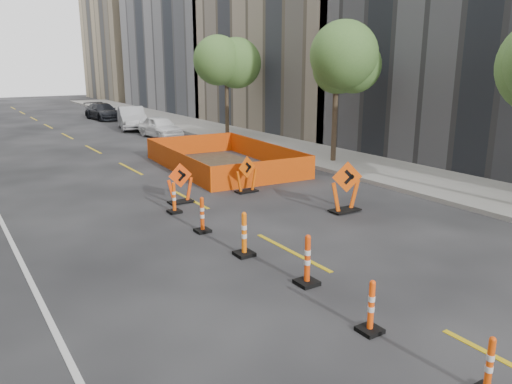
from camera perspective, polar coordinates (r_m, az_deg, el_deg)
ground_plane at (r=10.00m, az=18.38°, el=-13.61°), size 140.00×140.00×0.00m
sidewalk_right at (r=24.08m, az=9.86°, el=3.57°), size 4.00×90.00×0.15m
bld_right_c at (r=37.88m, az=7.07°, el=18.15°), size 12.00×16.00×14.00m
bld_right_d at (r=51.80m, az=-5.28°, el=20.55°), size 12.00×18.00×20.00m
bld_right_e at (r=68.41m, az=-12.77°, el=17.14°), size 12.00×14.00×16.00m
tree_r_b at (r=23.25m, az=9.22°, el=14.26°), size 2.80×2.80×5.95m
tree_r_c at (r=31.42m, az=-3.42°, el=14.46°), size 2.80×2.80×5.95m
channelizer_1 at (r=8.13m, az=25.12°, el=-17.56°), size 0.36×0.36×0.92m
channelizer_2 at (r=9.10m, az=13.02°, el=-12.62°), size 0.39×0.39×0.99m
channelizer_3 at (r=10.67m, az=5.89°, el=-7.72°), size 0.44×0.44×1.12m
channelizer_4 at (r=12.15m, az=-1.37°, el=-4.81°), size 0.44×0.44×1.12m
channelizer_5 at (r=13.91m, az=-6.17°, el=-2.58°), size 0.40×0.40×1.01m
channelizer_6 at (r=15.81m, az=-9.35°, el=-0.62°), size 0.39×0.39×0.99m
chevron_sign_left at (r=16.85m, az=-8.66°, el=1.01°), size 0.95×0.61×1.37m
chevron_sign_center at (r=18.05m, az=-1.09°, el=2.04°), size 0.98×0.71×1.34m
chevron_sign_right at (r=15.88m, az=10.22°, el=0.59°), size 1.25×1.00×1.63m
safety_fence at (r=22.47m, az=-3.81°, el=4.03°), size 5.12×8.06×0.97m
parked_car_near at (r=32.06m, az=-10.89°, el=7.33°), size 1.81×4.03×1.35m
parked_car_mid at (r=36.63m, az=-14.01°, el=8.22°), size 2.70×5.01×1.57m
parked_car_far at (r=43.45m, az=-17.08°, el=8.80°), size 2.27×4.73×1.33m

